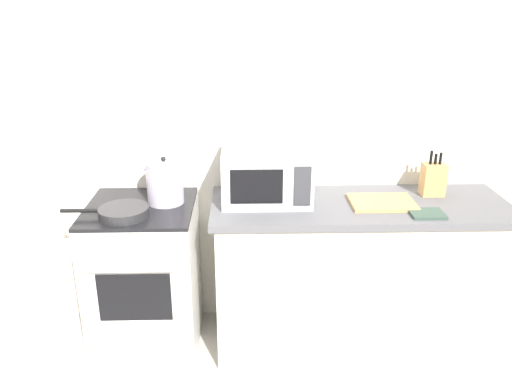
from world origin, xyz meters
TOP-DOWN VIEW (x-y plane):
  - back_wall at (0.30, 0.97)m, footprint 4.40×0.10m
  - lower_cabinet_right at (0.90, 0.62)m, footprint 1.64×0.56m
  - countertop_right at (0.90, 0.62)m, footprint 1.70×0.60m
  - stove at (-0.35, 0.60)m, footprint 0.60×0.64m
  - stock_pot at (-0.21, 0.66)m, footprint 0.30×0.21m
  - frying_pan at (-0.41, 0.46)m, footprint 0.47×0.27m
  - microwave at (0.36, 0.68)m, footprint 0.50×0.37m
  - cutting_board at (1.02, 0.60)m, footprint 0.36×0.26m
  - knife_block at (1.35, 0.74)m, footprint 0.13×0.10m
  - oven_mitt at (1.22, 0.44)m, footprint 0.18×0.14m

SIDE VIEW (x-z plane):
  - lower_cabinet_right at x=0.90m, z-range 0.00..0.88m
  - stove at x=-0.35m, z-range 0.00..0.92m
  - countertop_right at x=0.90m, z-range 0.88..0.92m
  - oven_mitt at x=1.22m, z-range 0.92..0.94m
  - cutting_board at x=1.02m, z-range 0.92..0.94m
  - frying_pan at x=-0.41m, z-range 0.92..0.97m
  - knife_block at x=1.35m, z-range 0.88..1.15m
  - stock_pot at x=-0.21m, z-range 0.91..1.18m
  - microwave at x=0.36m, z-range 0.92..1.22m
  - back_wall at x=0.30m, z-range 0.00..2.50m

